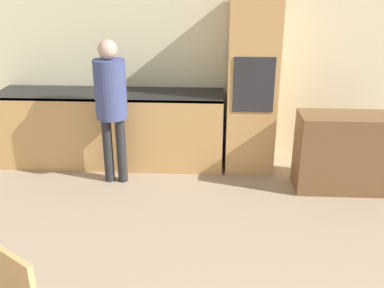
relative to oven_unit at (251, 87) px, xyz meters
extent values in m
cube|color=beige|center=(-0.49, 0.34, 0.33)|extent=(6.68, 0.05, 2.60)
cube|color=tan|center=(-1.65, -0.01, -0.53)|extent=(2.67, 0.60, 0.89)
cube|color=black|center=(-1.65, -0.01, -0.10)|extent=(2.67, 0.60, 0.03)
cube|color=tan|center=(0.00, 0.00, 0.00)|extent=(0.55, 0.58, 1.94)
cube|color=#28282D|center=(0.00, -0.29, 0.10)|extent=(0.44, 0.01, 0.60)
cube|color=brown|center=(0.95, -0.55, -0.56)|extent=(0.95, 0.45, 0.83)
cylinder|color=#262628|center=(-1.58, -0.51, -0.60)|extent=(0.11, 0.11, 0.75)
cylinder|color=#262628|center=(-1.43, -0.51, -0.60)|extent=(0.11, 0.11, 0.75)
cylinder|color=#3D477A|center=(-1.50, -0.51, 0.08)|extent=(0.33, 0.33, 0.62)
sphere|color=tan|center=(-1.50, -0.51, 0.49)|extent=(0.20, 0.20, 0.20)
camera|label=1|loc=(-0.41, -4.81, 1.18)|focal=40.00mm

